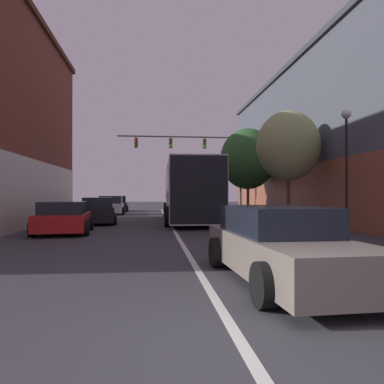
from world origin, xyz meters
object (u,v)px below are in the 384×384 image
at_px(parked_car_left_mid, 98,211).
at_px(parked_car_left_distant, 116,204).
at_px(hatchback_foreground, 279,245).
at_px(street_tree_far, 248,159).
at_px(parked_car_left_near, 111,206).
at_px(street_tree_near, 288,146).
at_px(street_lamp, 346,151).
at_px(parked_car_left_far, 64,218).
at_px(traffic_signal_gantry, 199,153).
at_px(bus, 189,189).

bearing_deg(parked_car_left_mid, parked_car_left_distant, -5.31).
relative_size(hatchback_foreground, street_tree_far, 0.76).
bearing_deg(parked_car_left_near, street_tree_far, -112.50).
relative_size(parked_car_left_distant, street_tree_near, 0.83).
bearing_deg(street_lamp, parked_car_left_near, 124.90).
distance_m(hatchback_foreground, parked_car_left_far, 10.59).
xyz_separation_m(parked_car_left_mid, traffic_signal_gantry, (6.66, 9.28, 4.23)).
xyz_separation_m(parked_car_left_near, parked_car_left_distant, (-0.19, 5.76, -0.01)).
bearing_deg(parked_car_left_mid, traffic_signal_gantry, -42.78).
distance_m(parked_car_left_far, street_lamp, 11.54).
height_order(hatchback_foreground, parked_car_left_far, hatchback_foreground).
bearing_deg(street_lamp, street_tree_near, 104.97).
bearing_deg(traffic_signal_gantry, street_tree_near, -76.33).
distance_m(parked_car_left_mid, traffic_signal_gantry, 12.18).
bearing_deg(bus, parked_car_left_near, 33.85).
relative_size(parked_car_left_mid, traffic_signal_gantry, 0.46).
xyz_separation_m(parked_car_left_mid, parked_car_left_distant, (-0.47, 14.88, 0.01)).
height_order(parked_car_left_far, street_tree_near, street_tree_near).
xyz_separation_m(parked_car_left_near, parked_car_left_mid, (0.29, -9.12, -0.02)).
bearing_deg(parked_car_left_mid, parked_car_left_near, -5.33).
height_order(parked_car_left_distant, street_tree_far, street_tree_far).
relative_size(parked_car_left_far, parked_car_left_distant, 0.86).
bearing_deg(parked_car_left_distant, bus, -165.35).
bearing_deg(hatchback_foreground, parked_car_left_far, 30.06).
relative_size(parked_car_left_near, traffic_signal_gantry, 0.39).
bearing_deg(street_tree_far, street_tree_near, -90.56).
height_order(bus, parked_car_left_far, bus).
relative_size(bus, parked_car_left_far, 2.81).
bearing_deg(street_lamp, hatchback_foreground, -125.32).
relative_size(parked_car_left_near, parked_car_left_distant, 0.83).
bearing_deg(street_tree_far, parked_car_left_near, 159.53).
height_order(parked_car_left_mid, parked_car_left_far, parked_car_left_mid).
bearing_deg(parked_car_left_mid, street_lamp, -128.49).
relative_size(hatchback_foreground, street_lamp, 0.96).
height_order(bus, street_lamp, street_lamp).
height_order(parked_car_left_near, street_tree_far, street_tree_far).
bearing_deg(street_tree_near, parked_car_left_distant, 119.72).
distance_m(bus, parked_car_left_near, 9.91).
relative_size(bus, street_lamp, 2.29).
xyz_separation_m(bus, street_tree_near, (4.56, -3.55, 2.10)).
xyz_separation_m(traffic_signal_gantry, street_tree_near, (2.92, -12.00, -0.96)).
xyz_separation_m(parked_car_left_far, street_lamp, (11.15, -1.28, 2.68)).
bearing_deg(parked_car_left_far, traffic_signal_gantry, -31.96).
bearing_deg(hatchback_foreground, street_lamp, -38.24).
distance_m(hatchback_foreground, parked_car_left_distant, 29.47).
relative_size(parked_car_left_far, street_lamp, 0.82).
height_order(hatchback_foreground, street_tree_near, street_tree_near).
height_order(bus, street_tree_far, street_tree_far).
bearing_deg(hatchback_foreground, bus, -2.28).
bearing_deg(street_tree_near, parked_car_left_mid, 164.11).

